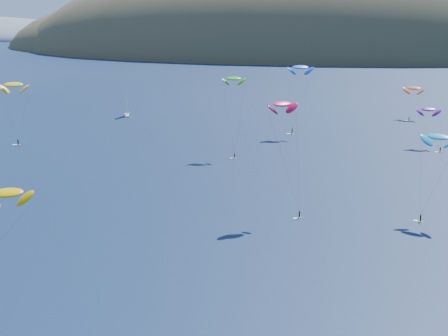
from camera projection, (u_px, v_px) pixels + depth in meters
name	position (u px, v px, depth m)	size (l,w,h in m)	color
island	(337.00, 62.00, 614.59)	(730.00, 300.00, 210.00)	#3D3526
sailboat	(127.00, 114.00, 271.92)	(8.33, 7.57, 9.94)	silver
kitesurfer_1	(13.00, 85.00, 219.21)	(10.99, 8.86, 23.36)	gold
kitesurfer_2	(7.00, 193.00, 113.63)	(10.26, 13.42, 17.91)	gold
kitesurfer_3	(234.00, 79.00, 202.25)	(7.85, 10.87, 26.66)	gold
kitesurfer_4	(300.00, 67.00, 233.03)	(10.39, 7.08, 27.53)	gold
kitesurfer_5	(439.00, 137.00, 143.65)	(8.77, 9.82, 21.13)	gold
kitesurfer_6	(429.00, 109.00, 215.20)	(8.17, 12.23, 14.95)	gold
kitesurfer_9	(282.00, 104.00, 145.13)	(9.65, 9.59, 28.15)	gold
kitesurfer_11	(414.00, 88.00, 265.96)	(9.75, 12.93, 15.19)	gold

